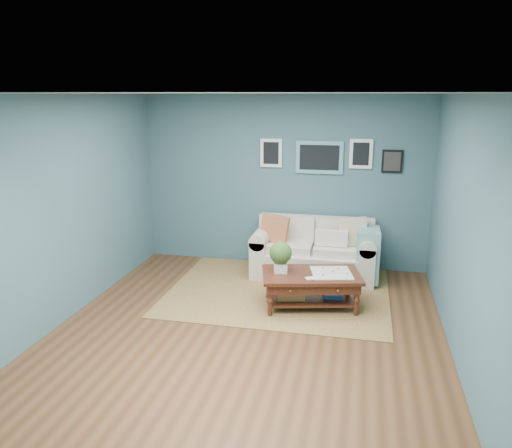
# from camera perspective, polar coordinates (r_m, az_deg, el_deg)

# --- Properties ---
(room_shell) EXTENTS (5.00, 5.02, 2.70)m
(room_shell) POSITION_cam_1_polar(r_m,az_deg,el_deg) (5.54, -0.71, 0.74)
(room_shell) COLOR brown
(room_shell) RESTS_ON ground
(area_rug) EXTENTS (3.02, 2.42, 0.01)m
(area_rug) POSITION_cam_1_polar(r_m,az_deg,el_deg) (7.07, 2.58, -7.70)
(area_rug) COLOR brown
(area_rug) RESTS_ON ground
(loveseat) EXTENTS (1.87, 0.85, 0.96)m
(loveseat) POSITION_cam_1_polar(r_m,az_deg,el_deg) (7.59, 7.23, -3.11)
(loveseat) COLOR beige
(loveseat) RESTS_ON ground
(coffee_table) EXTENTS (1.37, 0.99, 0.87)m
(coffee_table) POSITION_cam_1_polar(r_m,az_deg,el_deg) (6.48, 5.72, -6.26)
(coffee_table) COLOR #341109
(coffee_table) RESTS_ON ground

